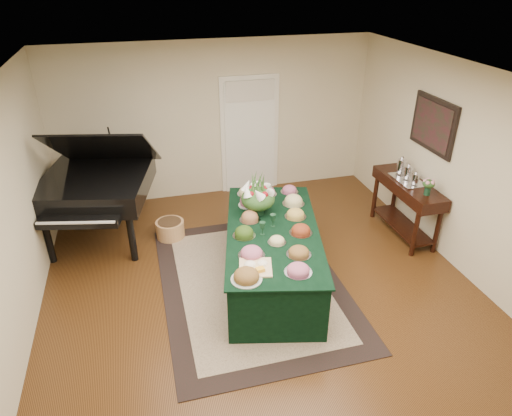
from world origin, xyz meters
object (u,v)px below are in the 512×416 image
object	(u,v)px
buffet_table	(272,255)
grand_piano	(96,184)
floral_centerpiece	(258,195)
mahogany_sideboard	(407,194)

from	to	relation	value
buffet_table	grand_piano	xyz separation A→B (m)	(-2.19, 1.67, 0.52)
floral_centerpiece	mahogany_sideboard	size ratio (longest dim) A/B	0.34
floral_centerpiece	buffet_table	bearing A→B (deg)	-81.28
grand_piano	floral_centerpiece	bearing A→B (deg)	-29.58
floral_centerpiece	mahogany_sideboard	distance (m)	2.41
buffet_table	floral_centerpiece	distance (m)	0.81
mahogany_sideboard	floral_centerpiece	bearing A→B (deg)	-176.54
grand_piano	mahogany_sideboard	bearing A→B (deg)	-13.25
buffet_table	mahogany_sideboard	xyz separation A→B (m)	(2.30, 0.61, 0.30)
floral_centerpiece	mahogany_sideboard	world-z (taller)	floral_centerpiece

